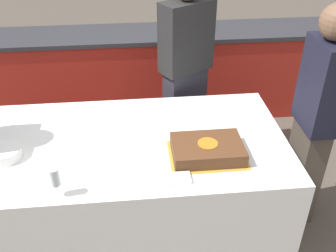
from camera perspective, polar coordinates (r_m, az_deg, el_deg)
ground_plane at (r=3.12m, az=-4.24°, el=-13.65°), size 14.00×14.00×0.00m
back_counter at (r=4.18m, az=-5.42°, el=7.43°), size 4.40×0.58×0.92m
dining_table at (r=2.85m, az=-4.56°, el=-8.39°), size 2.02×1.12×0.76m
cake at (r=2.46m, az=5.74°, el=-3.42°), size 0.48×0.35×0.09m
plate_stack at (r=2.64m, az=-22.57°, el=-3.70°), size 0.20×0.20×0.07m
wine_glass at (r=2.20m, az=-16.11°, el=-7.25°), size 0.06×0.06×0.19m
side_plate_near_cake at (r=2.72m, az=2.49°, el=-0.39°), size 0.18×0.18×0.00m
utensil_pile at (r=2.29m, az=1.28°, el=-7.62°), size 0.16×0.10×0.02m
person_cutting_cake at (r=3.28m, az=2.55°, el=7.41°), size 0.46×0.38×1.65m
person_seated_right at (r=2.83m, az=20.68°, el=1.25°), size 0.23×0.35×1.64m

